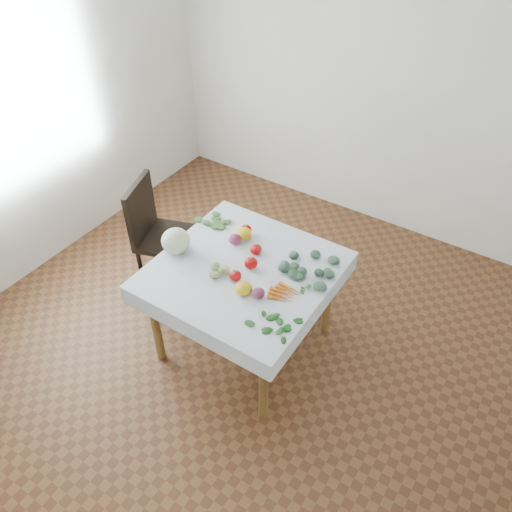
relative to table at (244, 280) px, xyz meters
The scene contains 20 objects.
ground 0.65m from the table, ahead, with size 4.00×4.00×0.00m, color brown.
back_wall 2.12m from the table, 90.00° to the left, with size 4.00×0.04×2.70m, color white.
left_wall 2.12m from the table, behind, with size 0.04×4.00×2.70m, color white.
table is the anchor object (origin of this frame).
tablecloth 0.10m from the table, ahead, with size 1.12×1.12×0.01m, color white.
chair 1.00m from the table, 168.28° to the left, with size 0.54×0.54×0.94m.
cabbage 0.53m from the table, 168.59° to the right, with size 0.19×0.19×0.17m, color silver.
tomato_a 0.39m from the table, 121.31° to the left, with size 0.08×0.08×0.07m, color #B50C0C.
tomato_b 0.15m from the table, 48.99° to the left, with size 0.09×0.09×0.08m, color #B50C0C.
tomato_c 0.22m from the table, 95.20° to the left, with size 0.08×0.08×0.07m, color #B50C0C.
tomato_d 0.17m from the table, 82.50° to the right, with size 0.08×0.08×0.07m, color #B50C0C.
heirloom_back 0.35m from the table, 123.71° to the left, with size 0.12×0.12×0.08m, color yellow.
heirloom_front 0.26m from the table, 55.67° to the right, with size 0.11×0.11×0.08m, color yellow.
onion_a 0.30m from the table, 136.43° to the left, with size 0.09×0.09×0.08m, color #5C1A40.
onion_b 0.30m from the table, 35.56° to the right, with size 0.08×0.08×0.06m, color #5C1A40.
tomatillo_cluster 0.22m from the table, 134.11° to the right, with size 0.13×0.13×0.05m.
carrot_bunch 0.37m from the table, ahead, with size 0.18×0.17×0.03m.
kale_bunch 0.44m from the table, 33.79° to the left, with size 0.38×0.30×0.05m.
basil_bunch 0.51m from the table, 34.64° to the right, with size 0.29×0.20×0.01m.
dill_bunch 0.59m from the table, 145.55° to the left, with size 0.19×0.19×0.02m.
Camera 1 is at (1.38, -1.96, 2.97)m, focal length 35.00 mm.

